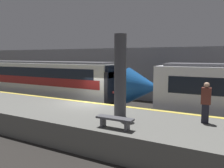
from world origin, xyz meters
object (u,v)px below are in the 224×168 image
support_pillar_near (120,76)px  platform_bench (115,120)px  person_waiting (206,102)px  train_boxy (36,80)px

support_pillar_near → platform_bench: 2.30m
platform_bench → person_waiting: bearing=38.7°
train_boxy → platform_bench: size_ratio=10.79×
train_boxy → platform_bench: train_boxy is taller
person_waiting → platform_bench: size_ratio=1.16×
platform_bench → support_pillar_near: bearing=108.9°
support_pillar_near → person_waiting: support_pillar_near is taller
train_boxy → person_waiting: train_boxy is taller
person_waiting → platform_bench: 3.93m
train_boxy → person_waiting: bearing=-15.7°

